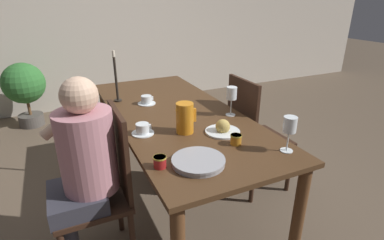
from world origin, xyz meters
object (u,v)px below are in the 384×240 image
Objects in this scene: jam_jar_amber at (236,139)px; bread_plate at (223,129)px; chair_opposite at (253,134)px; red_pitcher at (185,118)px; wine_glass_juice at (290,126)px; teacup_across at (147,100)px; potted_plant at (24,87)px; wine_glass_water at (232,94)px; teacup_near_person at (143,129)px; person_seated at (83,164)px; serving_tray at (198,161)px; jam_jar_red at (160,161)px; chair_person_side at (103,187)px; candlestick_tall at (116,81)px.

bread_plate is at bearing 85.70° from jam_jar_amber.
chair_opposite reaches higher than red_pitcher.
chair_opposite is at bearing 67.69° from wine_glass_juice.
teacup_across is 2.15m from potted_plant.
wine_glass_juice is (-0.28, -0.67, 0.38)m from chair_opposite.
wine_glass_water is (0.42, 0.13, 0.06)m from red_pitcher.
red_pitcher reaches higher than teacup_near_person.
teacup_near_person is 0.50m from bread_plate.
chair_opposite reaches higher than teacup_near_person.
wine_glass_water is 0.34m from bread_plate.
potted_plant is at bearing 121.88° from wine_glass_water.
chair_opposite is 4.40× the size of bread_plate.
serving_tray is (0.54, -0.33, 0.06)m from person_seated.
bread_plate is 3.27× the size of jam_jar_red.
wine_glass_water is 1.03× the size of wine_glass_juice.
wine_glass_juice reaches higher than red_pitcher.
chair_person_side is 0.62m from serving_tray.
wine_glass_juice is 0.72m from jam_jar_red.
chair_person_side is 0.48m from jam_jar_red.
red_pitcher reaches higher than jam_jar_red.
teacup_near_person is (-0.67, -0.04, -0.13)m from wine_glass_water.
jam_jar_red is at bearing 164.21° from serving_tray.
candlestick_tall is (-0.26, 0.79, 0.07)m from red_pitcher.
jam_jar_red is at bearing -94.66° from teacup_near_person.
chair_opposite is 0.74m from jam_jar_amber.
jam_jar_amber is at bearing 138.19° from wine_glass_juice.
teacup_across is (-0.48, 0.50, -0.13)m from wine_glass_water.
wine_glass_water is 0.68m from teacup_near_person.
chair_person_side reaches higher than bread_plate.
person_seated is 5.35× the size of bread_plate.
chair_person_side is at bearing -157.17° from teacup_near_person.
bread_plate is at bearing -56.90° from chair_opposite.
bread_plate is (0.28, -0.73, -0.00)m from teacup_across.
jam_jar_amber is at bearing -45.31° from chair_opposite.
teacup_across is 2.11× the size of jam_jar_red.
potted_plant is (-1.48, 2.38, -0.39)m from wine_glass_water.
chair_person_side is 0.83m from jam_jar_amber.
chair_opposite is at bearing 28.88° from jam_jar_red.
chair_opposite is 0.98m from teacup_near_person.
teacup_near_person is 1.00× the size of teacup_across.
bread_plate is (-0.48, -0.31, 0.26)m from chair_opposite.
serving_tray is 0.67× the size of candlestick_tall.
candlestick_tall reaches higher than teacup_near_person.
wine_glass_juice is (-0.00, -0.60, -0.01)m from wine_glass_water.
bread_plate is 0.54× the size of candlestick_tall.
jam_jar_amber is at bearing 6.34° from jam_jar_red.
red_pitcher is 1.37× the size of teacup_near_person.
person_seated is 1.09m from wine_glass_water.
person_seated is 0.42m from teacup_near_person.
chair_person_side is at bearing -78.43° from potted_plant.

